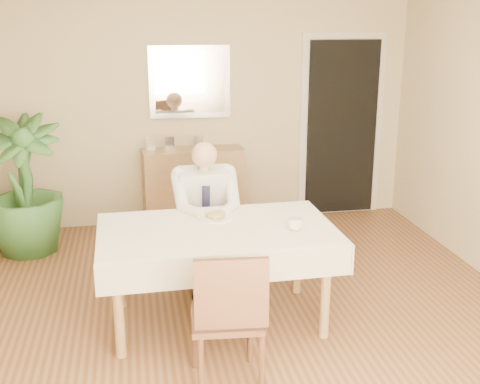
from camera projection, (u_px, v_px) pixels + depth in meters
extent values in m
plane|color=brown|center=(248.00, 327.00, 4.49)|extent=(5.00, 5.00, 0.00)
cube|color=beige|center=(204.00, 105.00, 6.47)|extent=(4.50, 0.02, 2.60)
cube|color=beige|center=(414.00, 351.00, 1.76)|extent=(4.50, 0.02, 2.60)
cube|color=silver|center=(415.00, 301.00, 1.74)|extent=(1.34, 0.02, 1.44)
cube|color=white|center=(412.00, 298.00, 1.75)|extent=(1.18, 0.02, 1.28)
cube|color=silver|center=(341.00, 128.00, 6.81)|extent=(0.96, 0.03, 2.10)
cube|color=black|center=(342.00, 128.00, 6.78)|extent=(0.80, 0.05, 1.95)
cube|color=silver|center=(190.00, 82.00, 6.35)|extent=(0.86, 0.03, 0.76)
cube|color=white|center=(190.00, 82.00, 6.33)|extent=(0.74, 0.02, 0.64)
cube|color=#A27A4B|center=(217.00, 232.00, 4.37)|extent=(1.62, 0.93, 0.04)
cube|color=#F6E9CE|center=(217.00, 229.00, 4.37)|extent=(1.72, 1.03, 0.01)
cube|color=#F6E9CE|center=(228.00, 270.00, 3.92)|extent=(1.70, 0.05, 0.22)
cube|color=#F6E9CE|center=(208.00, 220.00, 4.87)|extent=(1.70, 0.05, 0.22)
cube|color=#F6E9CE|center=(98.00, 250.00, 4.25)|extent=(0.03, 1.00, 0.22)
cube|color=#F6E9CE|center=(328.00, 235.00, 4.54)|extent=(0.03, 1.00, 0.22)
cylinder|color=#A27A4B|center=(119.00, 310.00, 4.01)|extent=(0.07, 0.07, 0.70)
cylinder|color=#A27A4B|center=(325.00, 293.00, 4.25)|extent=(0.07, 0.07, 0.70)
cylinder|color=#A27A4B|center=(120.00, 266.00, 4.70)|extent=(0.07, 0.07, 0.70)
cylinder|color=#A27A4B|center=(297.00, 253.00, 4.95)|extent=(0.07, 0.07, 0.70)
cube|color=#3F2416|center=(204.00, 233.00, 5.21)|extent=(0.42, 0.42, 0.04)
cube|color=#3F2416|center=(201.00, 200.00, 5.32)|extent=(0.41, 0.05, 0.41)
cylinder|color=#3F2416|center=(187.00, 266.00, 5.08)|extent=(0.04, 0.04, 0.40)
cylinder|color=#3F2416|center=(227.00, 263.00, 5.14)|extent=(0.04, 0.04, 0.40)
cylinder|color=#3F2416|center=(183.00, 250.00, 5.41)|extent=(0.04, 0.04, 0.40)
cylinder|color=#3F2416|center=(221.00, 248.00, 5.47)|extent=(0.04, 0.04, 0.40)
cube|color=#3F2416|center=(226.00, 318.00, 3.71)|extent=(0.47, 0.47, 0.04)
cube|color=#3F2416|center=(232.00, 294.00, 3.45)|extent=(0.43, 0.08, 0.43)
cylinder|color=#3F2416|center=(201.00, 370.00, 3.57)|extent=(0.04, 0.04, 0.42)
cylinder|color=#3F2416|center=(262.00, 364.00, 3.64)|extent=(0.04, 0.04, 0.42)
cylinder|color=#3F2416|center=(194.00, 338.00, 3.92)|extent=(0.04, 0.04, 0.42)
cylinder|color=#3F2416|center=(250.00, 333.00, 3.99)|extent=(0.04, 0.04, 0.42)
cube|color=white|center=(204.00, 198.00, 5.08)|extent=(0.42, 0.31, 0.55)
cube|color=black|center=(206.00, 206.00, 4.97)|extent=(0.07, 0.08, 0.36)
cylinder|color=tan|center=(204.00, 166.00, 4.96)|extent=(0.09, 0.09, 0.08)
sphere|color=tan|center=(204.00, 155.00, 4.90)|extent=(0.21, 0.21, 0.21)
cube|color=black|center=(195.00, 233.00, 4.94)|extent=(0.13, 0.42, 0.13)
cube|color=black|center=(219.00, 231.00, 4.98)|extent=(0.13, 0.42, 0.13)
cube|color=black|center=(199.00, 274.00, 4.86)|extent=(0.11, 0.12, 0.45)
cube|color=black|center=(223.00, 272.00, 4.89)|extent=(0.11, 0.12, 0.45)
cube|color=black|center=(200.00, 299.00, 4.85)|extent=(0.11, 0.26, 0.07)
cube|color=black|center=(224.00, 297.00, 4.89)|extent=(0.11, 0.26, 0.07)
cylinder|color=white|center=(216.00, 218.00, 4.55)|extent=(0.26, 0.26, 0.02)
ellipsoid|color=olive|center=(216.00, 215.00, 4.54)|extent=(0.14, 0.14, 0.06)
cylinder|color=silver|center=(223.00, 218.00, 4.50)|extent=(0.01, 0.13, 0.01)
cylinder|color=silver|center=(212.00, 219.00, 4.48)|extent=(0.01, 0.13, 0.01)
imported|color=white|center=(295.00, 224.00, 4.31)|extent=(0.14, 0.14, 0.09)
cube|color=#A27A4B|center=(194.00, 188.00, 6.53)|extent=(1.10, 0.44, 0.86)
cube|color=silver|center=(151.00, 143.00, 6.37)|extent=(0.10, 0.02, 0.14)
cube|color=silver|center=(170.00, 143.00, 6.37)|extent=(0.10, 0.02, 0.14)
cube|color=silver|center=(199.00, 142.00, 6.40)|extent=(0.10, 0.02, 0.14)
imported|color=#2F5E29|center=(24.00, 186.00, 5.74)|extent=(0.84, 0.84, 1.33)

